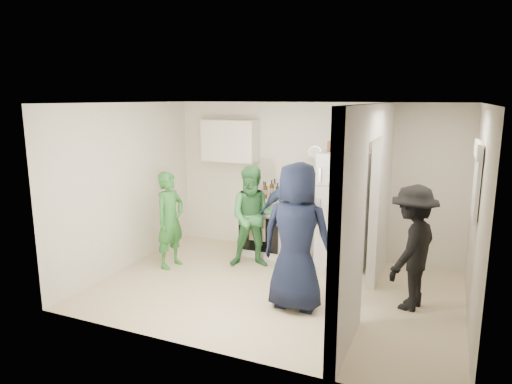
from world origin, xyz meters
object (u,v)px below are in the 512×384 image
person_green_left (170,220)px  wicker_basket (341,146)px  fridge (344,209)px  yellow_cup_stack_top (360,145)px  stove (266,226)px  person_nook (412,248)px  person_green_center (254,217)px  blue_bowl (341,138)px  person_navy (297,237)px  person_denim (289,217)px

person_green_left → wicker_basket: bearing=-54.1°
fridge → yellow_cup_stack_top: bearing=-24.4°
stove → person_nook: (2.41, -1.19, 0.30)m
stove → wicker_basket: 1.83m
person_green_center → person_nook: size_ratio=1.01×
blue_bowl → person_nook: bearing=-45.2°
blue_bowl → yellow_cup_stack_top: blue_bowl is taller
stove → wicker_basket: wicker_basket is taller
fridge → wicker_basket: wicker_basket is taller
person_nook → person_green_center: bearing=-86.9°
blue_bowl → person_navy: blue_bowl is taller
blue_bowl → person_navy: 2.07m
wicker_basket → person_green_center: bearing=-150.1°
yellow_cup_stack_top → person_denim: size_ratio=0.15×
stove → fridge: (1.31, -0.03, 0.41)m
wicker_basket → person_nook: 2.01m
stove → wicker_basket: size_ratio=2.69×
fridge → person_denim: 0.88m
yellow_cup_stack_top → person_green_left: yellow_cup_stack_top is taller
person_green_center → wicker_basket: bearing=8.1°
stove → person_green_center: person_green_center is taller
blue_bowl → person_denim: blue_bowl is taller
wicker_basket → person_green_left: wicker_basket is taller
fridge → person_nook: bearing=-46.4°
yellow_cup_stack_top → person_navy: size_ratio=0.14×
person_green_left → person_nook: size_ratio=0.96×
stove → yellow_cup_stack_top: size_ratio=3.77×
person_green_center → person_nook: 2.41m
stove → fridge: size_ratio=0.53×
stove → person_nook: 2.70m
blue_bowl → yellow_cup_stack_top: size_ratio=0.96×
person_navy → person_green_center: bearing=-46.2°
wicker_basket → person_denim: 1.33m
yellow_cup_stack_top → person_navy: bearing=-104.2°
person_green_left → person_nook: bearing=-81.6°
person_green_center → person_nook: (2.35, -0.55, -0.00)m
blue_bowl → yellow_cup_stack_top: 0.36m
blue_bowl → person_navy: bearing=-93.0°
person_nook → wicker_basket: bearing=-119.0°
yellow_cup_stack_top → person_green_center: bearing=-160.8°
wicker_basket → person_navy: 2.01m
fridge → wicker_basket: bearing=153.4°
wicker_basket → yellow_cup_stack_top: yellow_cup_stack_top is taller
fridge → blue_bowl: size_ratio=7.38×
fridge → person_nook: size_ratio=1.14×
fridge → person_denim: (-0.72, -0.50, -0.08)m
person_green_left → person_denim: bearing=-60.8°
wicker_basket → person_navy: wicker_basket is taller
person_nook → blue_bowl: bearing=-119.0°
person_nook → person_navy: bearing=-50.0°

